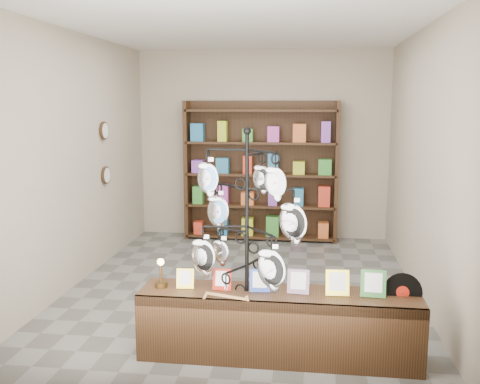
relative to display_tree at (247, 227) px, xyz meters
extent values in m
plane|color=slate|center=(-0.25, 1.74, -1.14)|extent=(5.00, 5.00, 0.00)
plane|color=#AA9D89|center=(-0.25, 4.24, 0.36)|extent=(4.00, 0.00, 4.00)
plane|color=#AA9D89|center=(-0.25, -0.76, 0.36)|extent=(4.00, 0.00, 4.00)
plane|color=#AA9D89|center=(-2.25, 1.74, 0.36)|extent=(0.00, 5.00, 5.00)
plane|color=#AA9D89|center=(1.75, 1.74, 0.36)|extent=(0.00, 5.00, 5.00)
plane|color=white|center=(-0.25, 1.74, 1.86)|extent=(5.00, 5.00, 0.00)
cylinder|color=black|center=(0.00, 0.00, -1.13)|extent=(0.52, 0.52, 0.03)
cylinder|color=black|center=(0.00, 0.00, -0.18)|extent=(0.04, 0.04, 1.92)
sphere|color=black|center=(0.00, 0.00, 0.80)|extent=(0.06, 0.06, 0.06)
ellipsoid|color=silver|center=(0.07, 0.19, -0.54)|extent=(0.11, 0.07, 0.20)
cube|color=#B18249|center=(-0.14, -0.23, -0.53)|extent=(0.36, 0.12, 0.04)
cube|color=black|center=(0.27, -0.01, -0.85)|extent=(2.38, 0.49, 0.58)
cube|color=gold|center=(-0.53, -0.01, -0.47)|extent=(0.15, 0.05, 0.17)
cube|color=#AC1B0D|center=(-0.21, -0.01, -0.47)|extent=(0.16, 0.06, 0.18)
cube|color=#263FA5|center=(0.11, -0.01, -0.46)|extent=(0.17, 0.06, 0.19)
cube|color=#E54C33|center=(0.44, -0.01, -0.46)|extent=(0.18, 0.06, 0.20)
cube|color=gold|center=(0.76, -0.01, -0.45)|extent=(0.19, 0.06, 0.21)
cube|color=#337233|center=(1.05, -0.01, -0.44)|extent=(0.21, 0.07, 0.23)
cylinder|color=black|center=(1.30, 0.04, -0.53)|extent=(0.32, 0.07, 0.32)
cylinder|color=#AC1B0D|center=(1.30, 0.04, -0.53)|extent=(0.11, 0.03, 0.11)
cylinder|color=#4B3315|center=(-0.75, 0.00, -0.54)|extent=(0.11, 0.11, 0.04)
cylinder|color=#4B3315|center=(-0.75, 0.00, -0.44)|extent=(0.02, 0.02, 0.15)
sphere|color=#FFBF59|center=(-0.75, 0.00, -0.33)|extent=(0.06, 0.06, 0.06)
cube|color=black|center=(-0.25, 4.18, -0.04)|extent=(2.40, 0.04, 2.20)
cube|color=black|center=(-1.43, 4.02, -0.04)|extent=(0.06, 0.36, 2.20)
cube|color=black|center=(0.93, 4.02, -0.04)|extent=(0.06, 0.36, 2.20)
cube|color=black|center=(-0.25, 4.02, -1.09)|extent=(2.36, 0.36, 0.04)
cube|color=black|center=(-0.25, 4.02, -0.59)|extent=(2.36, 0.36, 0.03)
cube|color=black|center=(-0.25, 4.02, -0.09)|extent=(2.36, 0.36, 0.04)
cube|color=black|center=(-0.25, 4.02, 0.41)|extent=(2.36, 0.36, 0.04)
cube|color=black|center=(-0.25, 4.02, 0.91)|extent=(2.36, 0.36, 0.04)
cylinder|color=black|center=(-2.22, 2.54, 0.66)|extent=(0.03, 0.24, 0.24)
cylinder|color=black|center=(-2.22, 2.54, 0.06)|extent=(0.03, 0.24, 0.24)
camera|label=1|loc=(0.50, -4.33, 1.03)|focal=40.00mm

